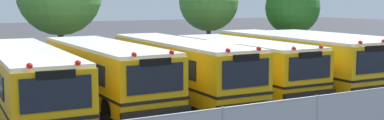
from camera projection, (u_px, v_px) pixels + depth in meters
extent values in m
plane|color=#38383D|center=(211.00, 93.00, 22.67)|extent=(160.00, 160.00, 0.00)
cube|color=#EAA80C|center=(26.00, 78.00, 18.34)|extent=(2.72, 11.11, 2.00)
cube|color=white|center=(25.00, 51.00, 18.21)|extent=(2.66, 10.88, 0.12)
cube|color=black|center=(56.00, 94.00, 13.41)|extent=(1.97, 0.12, 0.96)
cube|color=black|center=(57.00, 67.00, 19.12)|extent=(0.29, 8.61, 0.72)
cube|color=black|center=(26.00, 89.00, 18.39)|extent=(2.75, 11.22, 0.10)
sphere|color=red|center=(78.00, 63.00, 13.76)|extent=(0.18, 0.18, 0.18)
sphere|color=red|center=(30.00, 66.00, 13.16)|extent=(0.18, 0.18, 0.18)
cube|color=black|center=(56.00, 75.00, 13.33)|extent=(1.08, 0.11, 0.24)
cylinder|color=black|center=(38.00, 84.00, 22.21)|extent=(0.31, 1.01, 1.00)
cube|color=#EAA80C|center=(105.00, 71.00, 20.21)|extent=(2.64, 9.81, 2.03)
cube|color=white|center=(104.00, 45.00, 20.08)|extent=(2.59, 9.62, 0.12)
cube|color=black|center=(157.00, 114.00, 16.04)|extent=(2.54, 0.20, 0.36)
cube|color=black|center=(156.00, 79.00, 15.94)|extent=(2.04, 0.09, 0.97)
cube|color=black|center=(130.00, 61.00, 21.06)|extent=(0.16, 7.62, 0.73)
cube|color=black|center=(73.00, 64.00, 19.80)|extent=(0.16, 7.62, 0.73)
cube|color=black|center=(105.00, 80.00, 20.26)|extent=(2.67, 9.91, 0.10)
sphere|color=red|center=(172.00, 53.00, 16.33)|extent=(0.18, 0.18, 0.18)
sphere|color=red|center=(134.00, 55.00, 15.65)|extent=(0.18, 0.18, 0.18)
cube|color=black|center=(156.00, 62.00, 15.87)|extent=(1.12, 0.10, 0.24)
cylinder|color=black|center=(166.00, 104.00, 17.86)|extent=(0.30, 1.00, 1.00)
cylinder|color=black|center=(109.00, 110.00, 16.77)|extent=(0.30, 1.00, 1.00)
cylinder|color=black|center=(105.00, 79.00, 23.52)|extent=(0.30, 1.00, 1.00)
cylinder|color=black|center=(60.00, 83.00, 22.43)|extent=(0.30, 1.00, 1.00)
cube|color=#EAA80C|center=(179.00, 66.00, 21.60)|extent=(2.56, 10.59, 2.06)
cube|color=white|center=(179.00, 42.00, 21.47)|extent=(2.51, 10.38, 0.12)
cube|color=black|center=(246.00, 108.00, 17.02)|extent=(2.40, 0.21, 0.36)
cube|color=black|center=(246.00, 73.00, 16.91)|extent=(1.93, 0.10, 0.99)
cube|color=black|center=(199.00, 57.00, 22.38)|extent=(0.20, 8.22, 0.74)
cube|color=black|center=(152.00, 60.00, 21.27)|extent=(0.20, 8.22, 0.74)
cube|color=black|center=(179.00, 75.00, 21.65)|extent=(2.58, 10.69, 0.10)
sphere|color=red|center=(259.00, 49.00, 17.26)|extent=(0.18, 0.18, 0.18)
sphere|color=red|center=(228.00, 51.00, 16.66)|extent=(0.18, 0.18, 0.18)
cube|color=black|center=(246.00, 58.00, 16.83)|extent=(1.06, 0.10, 0.24)
cylinder|color=black|center=(247.00, 99.00, 18.79)|extent=(0.30, 1.01, 1.00)
cylinder|color=black|center=(200.00, 104.00, 17.83)|extent=(0.30, 1.01, 1.00)
cylinder|color=black|center=(167.00, 74.00, 25.24)|extent=(0.30, 1.01, 1.00)
cylinder|color=black|center=(130.00, 76.00, 24.28)|extent=(0.30, 1.01, 1.00)
cube|color=#EAA80C|center=(243.00, 63.00, 23.28)|extent=(2.74, 9.49, 1.92)
cube|color=white|center=(243.00, 42.00, 23.15)|extent=(2.69, 9.30, 0.12)
cube|color=black|center=(310.00, 96.00, 19.16)|extent=(2.58, 0.22, 0.36)
cube|color=black|center=(310.00, 68.00, 19.07)|extent=(2.07, 0.11, 0.92)
cube|color=black|center=(261.00, 55.00, 24.10)|extent=(0.21, 7.35, 0.69)
cube|color=black|center=(217.00, 57.00, 22.91)|extent=(0.21, 7.35, 0.69)
cube|color=black|center=(243.00, 71.00, 23.32)|extent=(2.77, 9.58, 0.10)
sphere|color=red|center=(321.00, 47.00, 19.45)|extent=(0.18, 0.18, 0.18)
sphere|color=red|center=(294.00, 49.00, 18.81)|extent=(0.18, 0.18, 0.18)
cube|color=black|center=(311.00, 55.00, 19.00)|extent=(1.14, 0.11, 0.24)
cylinder|color=black|center=(307.00, 88.00, 20.98)|extent=(0.30, 1.01, 1.00)
cylinder|color=black|center=(265.00, 93.00, 19.94)|extent=(0.30, 1.01, 1.00)
cylinder|color=black|center=(230.00, 70.00, 26.46)|extent=(0.30, 1.01, 1.00)
cylinder|color=black|center=(194.00, 73.00, 25.42)|extent=(0.30, 1.01, 1.00)
cube|color=yellow|center=(293.00, 57.00, 25.00)|extent=(2.74, 10.63, 2.05)
cube|color=white|center=(293.00, 36.00, 24.87)|extent=(2.69, 10.42, 0.12)
cube|color=black|center=(374.00, 90.00, 20.39)|extent=(2.53, 0.22, 0.36)
cube|color=black|center=(374.00, 62.00, 20.28)|extent=(2.03, 0.11, 0.98)
cube|color=black|center=(308.00, 49.00, 25.80)|extent=(0.25, 8.24, 0.74)
cube|color=black|center=(270.00, 52.00, 24.65)|extent=(0.25, 8.24, 0.74)
cube|color=black|center=(293.00, 65.00, 25.05)|extent=(2.77, 10.73, 0.10)
sphere|color=red|center=(384.00, 41.00, 20.65)|extent=(0.18, 0.18, 0.18)
sphere|color=red|center=(360.00, 43.00, 20.02)|extent=(0.18, 0.18, 0.18)
cube|color=black|center=(375.00, 48.00, 20.21)|extent=(1.12, 0.11, 0.24)
cylinder|color=black|center=(366.00, 84.00, 22.19)|extent=(0.31, 1.01, 1.00)
cylinder|color=black|center=(330.00, 88.00, 21.18)|extent=(0.31, 1.01, 1.00)
cylinder|color=black|center=(269.00, 65.00, 28.68)|extent=(0.31, 1.01, 1.00)
cylinder|color=black|center=(238.00, 67.00, 27.67)|extent=(0.31, 1.01, 1.00)
cube|color=yellow|center=(340.00, 55.00, 26.65)|extent=(2.84, 11.04, 1.94)
cube|color=white|center=(341.00, 36.00, 26.53)|extent=(2.78, 10.81, 0.12)
cube|color=black|center=(353.00, 48.00, 27.46)|extent=(0.28, 8.55, 0.70)
cube|color=black|center=(319.00, 50.00, 26.29)|extent=(0.28, 8.55, 0.70)
cube|color=black|center=(340.00, 62.00, 26.70)|extent=(2.87, 11.15, 0.10)
cylinder|color=black|center=(310.00, 61.00, 30.51)|extent=(0.31, 1.01, 1.00)
cylinder|color=black|center=(282.00, 63.00, 29.49)|extent=(0.31, 1.01, 1.00)
cylinder|color=#4C3823|center=(61.00, 50.00, 28.32)|extent=(0.34, 0.34, 2.88)
cylinder|color=#4C3823|center=(209.00, 43.00, 34.00)|extent=(0.30, 0.30, 2.68)
sphere|color=#478438|center=(209.00, 1.00, 33.65)|extent=(4.15, 4.15, 4.15)
sphere|color=#478438|center=(202.00, 3.00, 33.53)|extent=(2.81, 2.81, 2.81)
cylinder|color=#4C3823|center=(291.00, 44.00, 34.65)|extent=(0.38, 0.38, 2.35)
sphere|color=#286623|center=(292.00, 7.00, 34.33)|extent=(3.87, 3.87, 3.87)
sphere|color=#286623|center=(284.00, 10.00, 34.14)|extent=(2.25, 2.25, 2.25)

